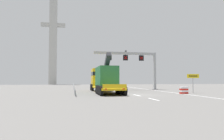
% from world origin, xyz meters
% --- Properties ---
extents(ground, '(112.00, 112.00, 0.00)m').
position_xyz_m(ground, '(0.00, 0.00, 0.00)').
color(ground, slate).
extents(lane_markings, '(0.20, 57.70, 0.01)m').
position_xyz_m(lane_markings, '(-0.25, 21.55, 0.01)').
color(lane_markings, silver).
rests_on(lane_markings, ground).
extents(edge_line_right, '(0.20, 63.00, 0.01)m').
position_xyz_m(edge_line_right, '(6.20, 12.00, 0.01)').
color(edge_line_right, silver).
rests_on(edge_line_right, ground).
extents(overhead_lane_gantry, '(11.88, 0.90, 7.17)m').
position_xyz_m(overhead_lane_gantry, '(3.47, 12.44, 5.54)').
color(overhead_lane_gantry, '#9EA0A5').
rests_on(overhead_lane_gantry, ground).
extents(heavy_haul_truck_yellow, '(3.04, 14.07, 5.30)m').
position_xyz_m(heavy_haul_truck_yellow, '(-3.10, 6.15, 1.99)').
color(heavy_haul_truck_yellow, yellow).
rests_on(heavy_haul_truck_yellow, ground).
extents(exit_sign_yellow, '(1.80, 0.15, 2.58)m').
position_xyz_m(exit_sign_yellow, '(8.80, 1.97, 2.01)').
color(exit_sign_yellow, '#9EA0A5').
rests_on(exit_sign_yellow, ground).
extents(crash_barrier_striped, '(1.02, 0.54, 0.90)m').
position_xyz_m(crash_barrier_striped, '(6.51, 0.45, 0.45)').
color(crash_barrier_striped, red).
rests_on(crash_barrier_striped, ground).
extents(guardrail_left, '(0.13, 36.42, 0.76)m').
position_xyz_m(guardrail_left, '(-7.32, 16.21, 0.56)').
color(guardrail_left, '#999EA3').
rests_on(guardrail_left, ground).
extents(bridge_pylon_distant, '(9.00, 2.00, 36.72)m').
position_xyz_m(bridge_pylon_distant, '(-14.97, 57.25, 18.75)').
color(bridge_pylon_distant, '#B7B7B2').
rests_on(bridge_pylon_distant, ground).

